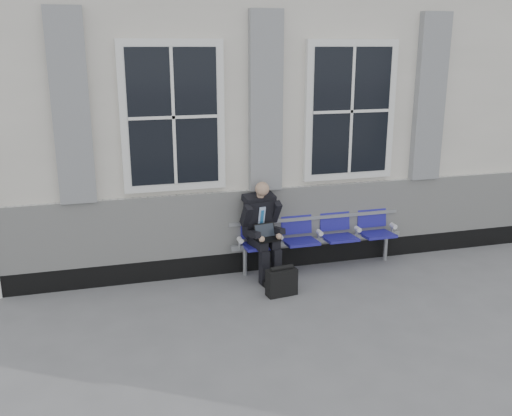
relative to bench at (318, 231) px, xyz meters
name	(u,v)px	position (x,y,z in m)	size (l,w,h in m)	color
ground	(365,303)	(0.14, -1.32, -0.55)	(70.00, 70.00, 0.00)	slate
station_building	(281,101)	(0.12, 2.15, 1.67)	(14.40, 4.40, 4.49)	silver
bench	(318,231)	(0.00, 0.00, 0.00)	(2.60, 0.47, 0.91)	#9EA0A3
businessman	(262,226)	(-0.88, -0.13, 0.20)	(0.57, 0.77, 1.37)	black
briefcase	(282,282)	(-0.81, -0.80, -0.36)	(0.42, 0.22, 0.41)	black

